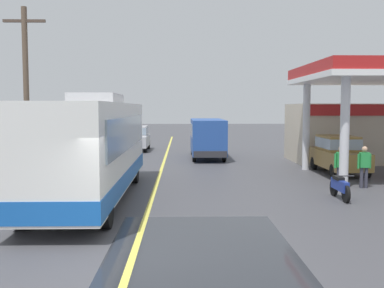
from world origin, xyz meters
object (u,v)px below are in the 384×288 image
at_px(coach_bus_main, 92,150).
at_px(pedestrian_near_pump, 364,165).
at_px(car_at_pump, 338,152).
at_px(motorcycle_parked_forecourt, 340,187).
at_px(car_trailing_behind_bus, 137,137).
at_px(pedestrian_by_shop, 341,164).
at_px(minibus_opposing_lane, 207,135).

relative_size(coach_bus_main, pedestrian_near_pump, 6.65).
bearing_deg(car_at_pump, pedestrian_near_pump, -95.52).
bearing_deg(pedestrian_near_pump, motorcycle_parked_forecourt, -128.85).
relative_size(motorcycle_parked_forecourt, car_trailing_behind_bus, 0.43).
bearing_deg(motorcycle_parked_forecourt, pedestrian_near_pump, 51.15).
height_order(pedestrian_by_shop, car_trailing_behind_bus, car_trailing_behind_bus).
height_order(coach_bus_main, car_at_pump, coach_bus_main).
relative_size(coach_bus_main, car_trailing_behind_bus, 2.63).
bearing_deg(pedestrian_near_pump, car_at_pump, 84.48).
relative_size(coach_bus_main, pedestrian_by_shop, 6.65).
bearing_deg(minibus_opposing_lane, pedestrian_by_shop, -66.39).
height_order(coach_bus_main, minibus_opposing_lane, coach_bus_main).
distance_m(coach_bus_main, pedestrian_near_pump, 10.51).
bearing_deg(car_at_pump, car_trailing_behind_bus, 132.37).
distance_m(car_at_pump, motorcycle_parked_forecourt, 6.57).
relative_size(coach_bus_main, car_at_pump, 2.63).
bearing_deg(minibus_opposing_lane, motorcycle_parked_forecourt, -73.51).
xyz_separation_m(coach_bus_main, minibus_opposing_lane, (4.73, 12.77, -0.25)).
relative_size(coach_bus_main, minibus_opposing_lane, 1.80).
distance_m(car_at_pump, car_trailing_behind_bus, 16.23).
xyz_separation_m(coach_bus_main, car_trailing_behind_bus, (-0.23, 17.91, -0.71)).
height_order(minibus_opposing_lane, pedestrian_near_pump, minibus_opposing_lane).
bearing_deg(minibus_opposing_lane, car_trailing_behind_bus, 133.95).
bearing_deg(car_trailing_behind_bus, minibus_opposing_lane, -46.05).
relative_size(car_at_pump, minibus_opposing_lane, 0.69).
relative_size(minibus_opposing_lane, pedestrian_by_shop, 3.69).
relative_size(coach_bus_main, motorcycle_parked_forecourt, 6.13).
bearing_deg(pedestrian_near_pump, minibus_opposing_lane, 117.15).
height_order(motorcycle_parked_forecourt, pedestrian_by_shop, pedestrian_by_shop).
bearing_deg(coach_bus_main, motorcycle_parked_forecourt, -1.80).
height_order(car_at_pump, pedestrian_by_shop, car_at_pump).
bearing_deg(car_at_pump, pedestrian_by_shop, -107.96).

